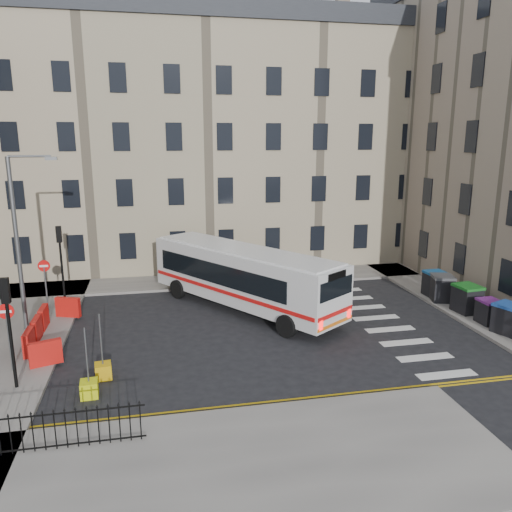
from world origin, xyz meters
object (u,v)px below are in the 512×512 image
object	(u,v)px
bollard_chevron	(103,371)
wheelie_bin_d	(442,288)
wheelie_bin_a	(509,319)
streetlamp	(17,242)
bus	(243,275)
wheelie_bin_e	(436,284)
wheelie_bin_b	(489,311)
bollard_yellow	(89,389)
wheelie_bin_c	(467,298)

from	to	relation	value
bollard_chevron	wheelie_bin_d	bearing A→B (deg)	17.50
wheelie_bin_a	bollard_chevron	size ratio (longest dim) A/B	2.60
streetlamp	bus	bearing A→B (deg)	5.94
wheelie_bin_e	wheelie_bin_b	bearing A→B (deg)	-89.06
bus	bollard_yellow	bearing A→B (deg)	-164.95
streetlamp	wheelie_bin_e	bearing A→B (deg)	1.84
streetlamp	wheelie_bin_c	xyz separation A→B (m)	(21.77, -2.07, -3.47)
bus	wheelie_bin_b	distance (m)	12.28
bollard_chevron	bollard_yellow	bearing A→B (deg)	-105.01
streetlamp	bollard_chevron	xyz separation A→B (m)	(4.00, -5.64, -4.04)
wheelie_bin_e	bollard_yellow	bearing A→B (deg)	-158.48
bollard_chevron	wheelie_bin_e	bearing A→B (deg)	19.75
wheelie_bin_c	wheelie_bin_d	world-z (taller)	wheelie_bin_c
streetlamp	wheelie_bin_d	bearing A→B (deg)	-0.30
wheelie_bin_d	bollard_yellow	bearing A→B (deg)	-143.26
wheelie_bin_b	wheelie_bin_d	bearing A→B (deg)	93.78
wheelie_bin_b	bollard_yellow	world-z (taller)	wheelie_bin_b
bus	wheelie_bin_b	size ratio (longest dim) A/B	9.58
wheelie_bin_b	bollard_yellow	xyz separation A→B (m)	(-18.21, -3.23, -0.45)
bus	bollard_chevron	world-z (taller)	bus
streetlamp	wheelie_bin_a	xyz separation A→B (m)	(21.94, -5.06, -3.49)
bus	wheelie_bin_c	distance (m)	11.63
wheelie_bin_c	bollard_yellow	xyz separation A→B (m)	(-18.13, -4.91, -0.57)
wheelie_bin_a	wheelie_bin_e	distance (m)	5.76
bus	bollard_chevron	xyz separation A→B (m)	(-6.63, -6.75, -1.57)
wheelie_bin_a	bollard_yellow	size ratio (longest dim) A/B	2.60
wheelie_bin_e	bollard_chevron	size ratio (longest dim) A/B	2.34
wheelie_bin_b	wheelie_bin_e	xyz separation A→B (m)	(-0.19, 4.44, 0.11)
streetlamp	wheelie_bin_c	world-z (taller)	streetlamp
wheelie_bin_a	wheelie_bin_b	xyz separation A→B (m)	(-0.09, 1.31, -0.10)
wheelie_bin_c	bollard_yellow	size ratio (longest dim) A/B	2.39
wheelie_bin_e	streetlamp	bearing A→B (deg)	-179.72
wheelie_bin_c	wheelie_bin_e	world-z (taller)	wheelie_bin_c
bus	wheelie_bin_b	bearing A→B (deg)	-57.51
wheelie_bin_d	wheelie_bin_e	xyz separation A→B (m)	(0.11, 0.81, -0.01)
wheelie_bin_d	bollard_yellow	size ratio (longest dim) A/B	2.58
streetlamp	wheelie_bin_c	bearing A→B (deg)	-5.44
wheelie_bin_d	bollard_chevron	size ratio (longest dim) A/B	2.58
wheelie_bin_c	wheelie_bin_d	size ratio (longest dim) A/B	0.92
wheelie_bin_b	streetlamp	bearing A→B (deg)	169.22
wheelie_bin_c	wheelie_bin_e	xyz separation A→B (m)	(-0.12, 2.77, -0.01)
wheelie_bin_b	wheelie_bin_c	distance (m)	1.68
bus	wheelie_bin_c	bearing A→B (deg)	-50.04
wheelie_bin_d	bollard_yellow	xyz separation A→B (m)	(-17.90, -6.87, -0.57)
wheelie_bin_c	streetlamp	bearing A→B (deg)	169.26
wheelie_bin_e	bollard_yellow	distance (m)	19.59
wheelie_bin_a	wheelie_bin_e	size ratio (longest dim) A/B	1.11
wheelie_bin_a	wheelie_bin_b	world-z (taller)	wheelie_bin_a
bollard_chevron	wheelie_bin_c	bearing A→B (deg)	11.37
wheelie_bin_a	bollard_yellow	world-z (taller)	wheelie_bin_a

